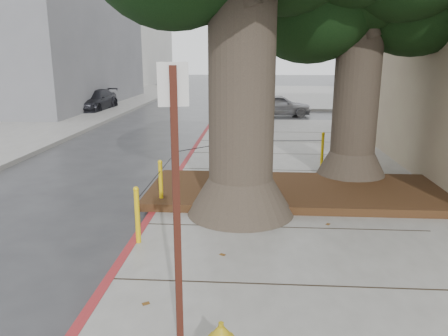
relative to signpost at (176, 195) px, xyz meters
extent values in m
plane|color=#28282B|center=(0.81, 1.28, -1.78)|extent=(140.00, 140.00, 0.00)
cube|color=slate|center=(6.81, 31.28, -1.70)|extent=(16.00, 20.00, 0.15)
cube|color=maroon|center=(-1.19, 3.78, -1.70)|extent=(0.14, 26.00, 0.16)
cube|color=black|center=(1.71, 5.18, -1.55)|extent=(6.40, 2.60, 0.16)
cube|color=slate|center=(-14.19, 23.28, 4.22)|extent=(12.00, 16.00, 12.00)
cube|color=silver|center=(-16.19, 46.28, 5.72)|extent=(12.00, 18.00, 15.00)
cone|color=#4C3F33|center=(0.51, 3.98, -1.28)|extent=(2.04, 2.04, 0.70)
cylinder|color=#4C3F33|center=(0.51, 3.98, 0.75)|extent=(1.20, 1.20, 4.22)
cone|color=#4C3F33|center=(3.11, 6.48, -1.28)|extent=(1.77, 1.77, 0.70)
cylinder|color=#4C3F33|center=(3.11, 6.48, 0.54)|extent=(1.04, 1.04, 3.84)
cylinder|color=yellow|center=(-1.09, 2.48, -1.18)|extent=(0.08, 0.08, 0.90)
sphere|color=yellow|center=(-1.09, 2.48, -0.73)|extent=(0.09, 0.09, 0.09)
cylinder|color=yellow|center=(-1.09, 4.28, -1.18)|extent=(0.08, 0.08, 0.90)
sphere|color=yellow|center=(-1.09, 4.28, -0.73)|extent=(0.09, 0.09, 0.09)
cylinder|color=yellow|center=(-1.09, 6.08, -1.18)|extent=(0.08, 0.08, 0.90)
sphere|color=yellow|center=(-1.09, 6.08, -0.73)|extent=(0.09, 0.09, 0.09)
cylinder|color=yellow|center=(0.41, 7.58, -1.18)|extent=(0.08, 0.08, 0.90)
sphere|color=yellow|center=(0.41, 7.58, -0.73)|extent=(0.09, 0.09, 0.09)
cylinder|color=yellow|center=(2.61, 7.78, -1.18)|extent=(0.08, 0.08, 0.90)
sphere|color=yellow|center=(2.61, 7.78, -0.73)|extent=(0.09, 0.09, 0.09)
cylinder|color=black|center=(-1.09, 3.38, -0.91)|extent=(0.02, 1.80, 0.02)
cylinder|color=black|center=(-1.09, 5.18, -0.91)|extent=(0.02, 1.80, 0.02)
cylinder|color=black|center=(-0.34, 6.83, -0.91)|extent=(1.51, 1.51, 0.02)
cylinder|color=black|center=(1.51, 7.68, -0.91)|extent=(2.20, 0.22, 0.02)
cone|color=#B29412|center=(0.48, -0.66, -1.03)|extent=(0.32, 0.32, 0.13)
cylinder|color=#B29412|center=(0.48, -0.66, -0.95)|extent=(0.07, 0.07, 0.05)
cube|color=#471911|center=(0.00, 0.00, -0.20)|extent=(0.08, 0.08, 2.85)
cube|color=silver|center=(0.00, 0.00, 1.05)|extent=(0.28, 0.10, 0.40)
imported|color=#9F9EA3|center=(2.01, 19.17, -1.20)|extent=(3.50, 1.69, 1.15)
imported|color=black|center=(-8.37, 20.46, -1.16)|extent=(1.90, 4.30, 1.23)
camera|label=1|loc=(0.73, -3.96, 1.30)|focal=35.00mm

